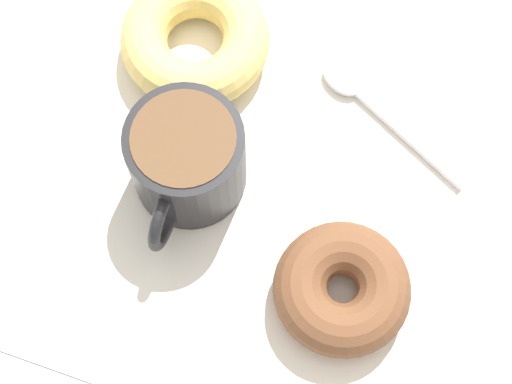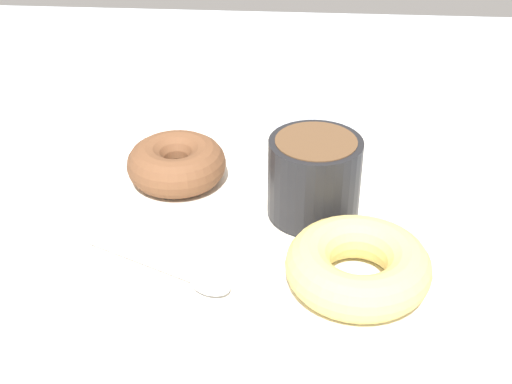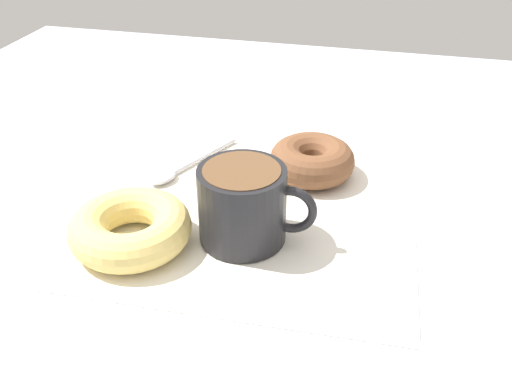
% 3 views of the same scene
% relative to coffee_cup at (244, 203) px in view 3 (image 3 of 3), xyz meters
% --- Properties ---
extents(ground_plane, '(1.20, 1.20, 0.02)m').
position_rel_coffee_cup_xyz_m(ground_plane, '(0.04, 0.01, -0.05)').
color(ground_plane, '#B2BCC6').
extents(napkin, '(0.35, 0.35, 0.00)m').
position_rel_coffee_cup_xyz_m(napkin, '(0.05, 0.00, -0.04)').
color(napkin, white).
rests_on(napkin, ground_plane).
extents(coffee_cup, '(0.09, 0.12, 0.08)m').
position_rel_coffee_cup_xyz_m(coffee_cup, '(0.00, 0.00, 0.00)').
color(coffee_cup, black).
rests_on(coffee_cup, napkin).
extents(donut_near_cup, '(0.10, 0.10, 0.04)m').
position_rel_coffee_cup_xyz_m(donut_near_cup, '(0.14, -0.05, -0.02)').
color(donut_near_cup, brown).
rests_on(donut_near_cup, napkin).
extents(donut_far, '(0.12, 0.12, 0.04)m').
position_rel_coffee_cup_xyz_m(donut_far, '(-0.04, 0.11, -0.02)').
color(donut_far, '#E5C66B').
rests_on(donut_far, napkin).
extents(spoon, '(0.14, 0.08, 0.01)m').
position_rel_coffee_cup_xyz_m(spoon, '(0.10, 0.11, -0.04)').
color(spoon, silver).
rests_on(spoon, napkin).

